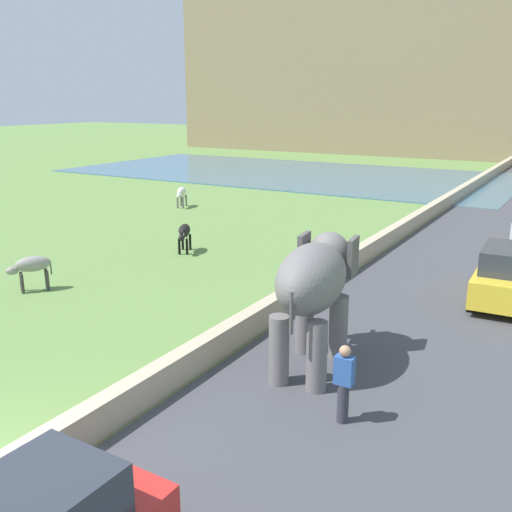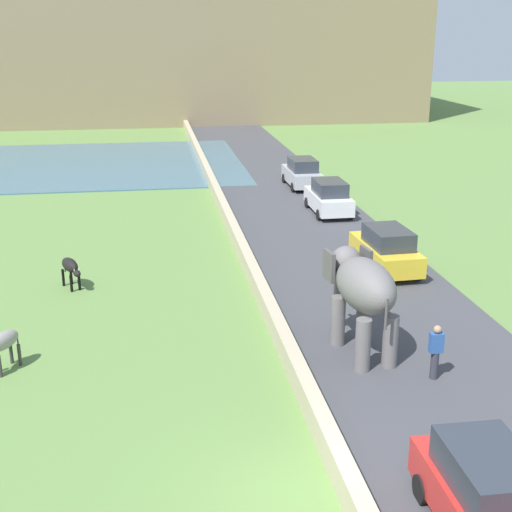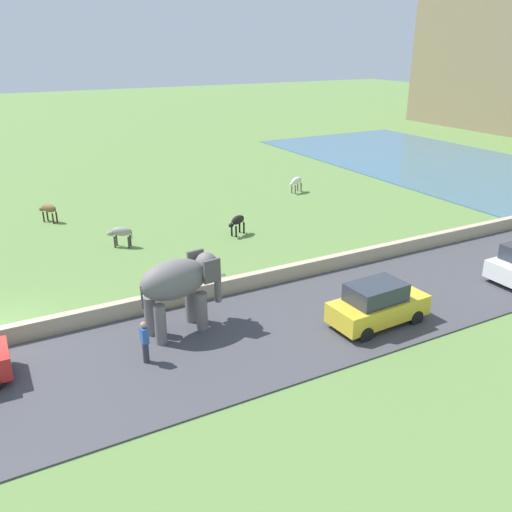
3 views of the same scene
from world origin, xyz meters
TOP-DOWN VIEW (x-y plane):
  - road_surface at (5.00, 20.00)m, footprint 7.00×120.00m
  - barrier_wall at (1.20, 18.00)m, footprint 0.40×110.00m
  - lake at (-14.00, 38.27)m, footprint 36.00×18.00m
  - hill_distant at (-6.00, 70.35)m, footprint 64.00×28.00m
  - elephant at (3.39, 6.33)m, footprint 1.76×3.55m
  - person_beside_elephant at (4.93, 4.41)m, footprint 0.36×0.22m
  - car_yellow at (6.58, 13.25)m, footprint 1.92×4.07m
  - cow_black at (-5.54, 13.20)m, footprint 0.94×1.38m
  - cow_grey at (-6.79, 6.80)m, footprint 1.04×1.35m
  - cow_white at (-11.88, 21.24)m, footprint 0.86×1.40m

SIDE VIEW (x-z plane):
  - road_surface at x=5.00m, z-range 0.00..0.06m
  - lake at x=-14.00m, z-range 0.00..0.08m
  - barrier_wall at x=1.20m, z-range 0.00..0.71m
  - cow_black at x=-5.54m, z-range 0.26..1.41m
  - cow_grey at x=-6.79m, z-range 0.26..1.41m
  - cow_white at x=-11.88m, z-range 0.26..1.41m
  - person_beside_elephant at x=4.93m, z-range 0.06..1.69m
  - car_yellow at x=6.58m, z-range 0.00..1.80m
  - elephant at x=3.39m, z-range 0.54..3.53m
  - hill_distant at x=-6.00m, z-range 0.00..21.67m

